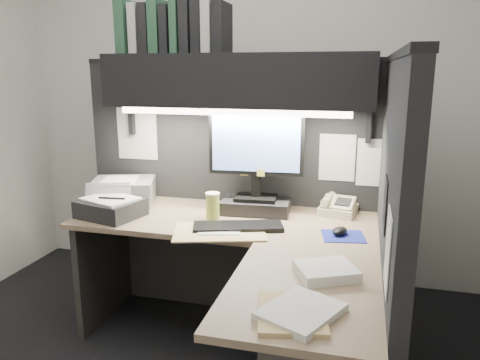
# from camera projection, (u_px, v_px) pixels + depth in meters

# --- Properties ---
(wall_back) EXTENTS (3.50, 0.04, 2.70)m
(wall_back) POSITION_uv_depth(u_px,v_px,m) (247.00, 99.00, 3.45)
(wall_back) COLOR silver
(wall_back) RESTS_ON floor
(partition_back) EXTENTS (1.90, 0.06, 1.60)m
(partition_back) POSITION_uv_depth(u_px,v_px,m) (231.00, 190.00, 3.04)
(partition_back) COLOR black
(partition_back) RESTS_ON floor
(partition_right) EXTENTS (0.06, 1.50, 1.60)m
(partition_right) POSITION_uv_depth(u_px,v_px,m) (389.00, 244.00, 2.09)
(partition_right) COLOR black
(partition_right) RESTS_ON floor
(desk) EXTENTS (1.70, 1.53, 0.73)m
(desk) POSITION_uv_depth(u_px,v_px,m) (258.00, 320.00, 2.14)
(desk) COLOR #92765D
(desk) RESTS_ON floor
(overhead_shelf) EXTENTS (1.55, 0.34, 0.30)m
(overhead_shelf) POSITION_uv_depth(u_px,v_px,m) (237.00, 80.00, 2.68)
(overhead_shelf) COLOR black
(overhead_shelf) RESTS_ON partition_back
(task_light_tube) EXTENTS (1.32, 0.04, 0.04)m
(task_light_tube) POSITION_uv_depth(u_px,v_px,m) (231.00, 112.00, 2.59)
(task_light_tube) COLOR white
(task_light_tube) RESTS_ON overhead_shelf
(monitor) EXTENTS (0.55, 0.27, 0.60)m
(monitor) POSITION_uv_depth(u_px,v_px,m) (256.00, 174.00, 2.74)
(monitor) COLOR black
(monitor) RESTS_ON desk
(keyboard) EXTENTS (0.50, 0.30, 0.02)m
(keyboard) POSITION_uv_depth(u_px,v_px,m) (238.00, 227.00, 2.50)
(keyboard) COLOR black
(keyboard) RESTS_ON desk
(mousepad) EXTENTS (0.24, 0.23, 0.00)m
(mousepad) POSITION_uv_depth(u_px,v_px,m) (343.00, 236.00, 2.39)
(mousepad) COLOR navy
(mousepad) RESTS_ON desk
(mouse) EXTENTS (0.10, 0.12, 0.04)m
(mouse) POSITION_uv_depth(u_px,v_px,m) (340.00, 231.00, 2.40)
(mouse) COLOR black
(mouse) RESTS_ON mousepad
(telephone) EXTENTS (0.23, 0.24, 0.08)m
(telephone) POSITION_uv_depth(u_px,v_px,m) (338.00, 207.00, 2.75)
(telephone) COLOR beige
(telephone) RESTS_ON desk
(coffee_cup) EXTENTS (0.09, 0.09, 0.14)m
(coffee_cup) POSITION_uv_depth(u_px,v_px,m) (213.00, 207.00, 2.66)
(coffee_cup) COLOR #B8BE4C
(coffee_cup) RESTS_ON desk
(printer) EXTENTS (0.46, 0.42, 0.15)m
(printer) POSITION_uv_depth(u_px,v_px,m) (124.00, 191.00, 2.98)
(printer) COLOR gray
(printer) RESTS_ON desk
(notebook_stack) EXTENTS (0.39, 0.35, 0.10)m
(notebook_stack) POSITION_uv_depth(u_px,v_px,m) (111.00, 208.00, 2.70)
(notebook_stack) COLOR black
(notebook_stack) RESTS_ON desk
(open_folder) EXTENTS (0.55, 0.44, 0.01)m
(open_folder) POSITION_uv_depth(u_px,v_px,m) (220.00, 231.00, 2.45)
(open_folder) COLOR tan
(open_folder) RESTS_ON desk
(paper_stack_a) EXTENTS (0.29, 0.28, 0.04)m
(paper_stack_a) POSITION_uv_depth(u_px,v_px,m) (326.00, 271.00, 1.92)
(paper_stack_a) COLOR white
(paper_stack_a) RESTS_ON desk
(paper_stack_b) EXTENTS (0.32, 0.34, 0.03)m
(paper_stack_b) POSITION_uv_depth(u_px,v_px,m) (301.00, 312.00, 1.62)
(paper_stack_b) COLOR white
(paper_stack_b) RESTS_ON desk
(manila_stack) EXTENTS (0.29, 0.34, 0.02)m
(manila_stack) POSITION_uv_depth(u_px,v_px,m) (291.00, 313.00, 1.62)
(manila_stack) COLOR tan
(manila_stack) RESTS_ON desk
(binder_row) EXTENTS (0.65, 0.25, 0.31)m
(binder_row) POSITION_uv_depth(u_px,v_px,m) (174.00, 28.00, 2.71)
(binder_row) COLOR #254A33
(binder_row) RESTS_ON overhead_shelf
(pinned_papers) EXTENTS (1.76, 1.31, 0.51)m
(pinned_papers) POSITION_uv_depth(u_px,v_px,m) (281.00, 166.00, 2.53)
(pinned_papers) COLOR white
(pinned_papers) RESTS_ON partition_back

